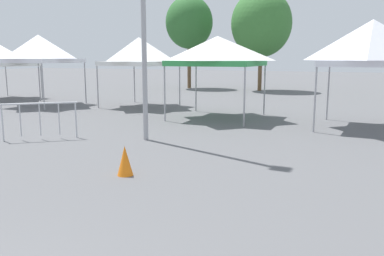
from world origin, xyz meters
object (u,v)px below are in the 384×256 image
Objects in this scene: tree_behind_tents_left at (189,23)px; canopy_tent_far_right at (372,43)px; traffic_cone_lot_center at (125,161)px; canopy_tent_right_of_center at (39,49)px; canopy_tent_behind_left at (139,52)px; canopy_tent_far_left at (218,51)px; tree_behind_tents_right at (261,24)px; crowd_barrier_near_person at (40,114)px.

canopy_tent_far_right is at bearing -45.70° from tree_behind_tents_left.
traffic_cone_lot_center is (-4.11, -7.96, -2.50)m from canopy_tent_far_right.
tree_behind_tents_left reaches higher than traffic_cone_lot_center.
canopy_tent_right_of_center is 1.04× the size of canopy_tent_behind_left.
canopy_tent_far_left is (9.46, -0.10, -0.17)m from canopy_tent_right_of_center.
tree_behind_tents_right is at bearing 99.42° from canopy_tent_far_left.
canopy_tent_far_left is 0.48× the size of tree_behind_tents_left.
canopy_tent_right_of_center is 13.71m from tree_behind_tents_left.
canopy_tent_right_of_center is 5.01m from canopy_tent_behind_left.
crowd_barrier_near_person is (-8.41, -6.06, -2.05)m from canopy_tent_far_right.
crowd_barrier_near_person is (6.47, -6.25, -2.02)m from canopy_tent_right_of_center.
canopy_tent_behind_left is 11.75m from traffic_cone_lot_center.
canopy_tent_far_left is 13.97m from tree_behind_tents_right.
tree_behind_tents_right is (-2.26, 13.62, 2.12)m from canopy_tent_far_left.
canopy_tent_far_right is (14.87, -0.18, 0.04)m from canopy_tent_right_of_center.
tree_behind_tents_right reaches higher than canopy_tent_behind_left.
canopy_tent_behind_left is 5.05m from canopy_tent_far_left.
crowd_barrier_near_person is at bearing -144.19° from canopy_tent_far_right.
canopy_tent_far_left is 7.09m from crowd_barrier_near_person.
crowd_barrier_near_person is 2.63× the size of traffic_cone_lot_center.
tree_behind_tents_right is at bearing 87.88° from crowd_barrier_near_person.
traffic_cone_lot_center is at bearing -80.66° from tree_behind_tents_right.
tree_behind_tents_right reaches higher than canopy_tent_far_left.
canopy_tent_far_left is 0.95× the size of canopy_tent_far_right.
tree_behind_tents_right is 11.63× the size of traffic_cone_lot_center.
tree_behind_tents_right is at bearing 99.34° from traffic_cone_lot_center.
canopy_tent_far_right reaches higher than traffic_cone_lot_center.
canopy_tent_far_left is 2.10× the size of crowd_barrier_near_person.
canopy_tent_right_of_center is 5.68× the size of traffic_cone_lot_center.
canopy_tent_behind_left is at bearing 102.45° from crowd_barrier_near_person.
tree_behind_tents_right is at bearing 119.23° from canopy_tent_far_right.
tree_behind_tents_left is at bearing 113.06° from traffic_cone_lot_center.
canopy_tent_far_right is at bearing -60.77° from tree_behind_tents_right.
canopy_tent_behind_left is at bearing 159.75° from canopy_tent_far_left.
canopy_tent_far_left is at bearing -80.58° from tree_behind_tents_right.
tree_behind_tents_right reaches higher than crowd_barrier_near_person.
canopy_tent_far_left reaches higher than crowd_barrier_near_person.
canopy_tent_far_right reaches higher than canopy_tent_far_left.
canopy_tent_behind_left is 12.42m from tree_behind_tents_left.
canopy_tent_right_of_center is 0.97× the size of canopy_tent_far_right.
canopy_tent_right_of_center is at bearing -96.69° from tree_behind_tents_left.
tree_behind_tents_left is (-13.30, 13.62, 2.17)m from canopy_tent_far_right.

